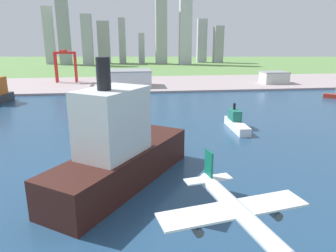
{
  "coord_description": "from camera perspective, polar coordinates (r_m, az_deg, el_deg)",
  "views": [
    {
      "loc": [
        -17.54,
        61.41,
        63.3
      ],
      "look_at": [
        1.66,
        218.69,
        18.32
      ],
      "focal_mm": 34.08,
      "sensor_mm": 36.0,
      "label": 1
    }
  ],
  "objects": [
    {
      "name": "warehouse_main",
      "position": [
        404.28,
        -7.25,
        8.51
      ],
      "size": [
        58.62,
        37.7,
        19.98
      ],
      "color": "white",
      "rests_on": "industrial_pier"
    },
    {
      "name": "airplane_landing",
      "position": [
        74.16,
        12.5,
        -14.77
      ],
      "size": [
        35.93,
        38.74,
        12.25
      ],
      "color": "white"
    },
    {
      "name": "ground_plane",
      "position": [
        247.46,
        -2.67,
        1.01
      ],
      "size": [
        2400.0,
        2400.0,
        0.0
      ],
      "primitive_type": "plane",
      "color": "#618C4A"
    },
    {
      "name": "distant_skyline",
      "position": [
        758.89,
        -6.45,
        15.66
      ],
      "size": [
        414.47,
        72.4,
        156.49
      ],
      "color": "#AAAFB4",
      "rests_on": "ground"
    },
    {
      "name": "cargo_ship",
      "position": [
        138.41,
        -8.76,
        -4.46
      ],
      "size": [
        64.83,
        80.09,
        55.48
      ],
      "color": "#381914",
      "rests_on": "water_bay"
    },
    {
      "name": "water_bay",
      "position": [
        190.26,
        -1.28,
        -3.56
      ],
      "size": [
        840.0,
        360.0,
        0.15
      ],
      "primitive_type": "cube",
      "color": "navy",
      "rests_on": "ground"
    },
    {
      "name": "industrial_pier",
      "position": [
        433.41,
        -4.61,
        7.57
      ],
      "size": [
        840.0,
        140.0,
        2.5
      ],
      "primitive_type": "cube",
      "color": "#A69596",
      "rests_on": "ground"
    },
    {
      "name": "warehouse_annex",
      "position": [
        449.84,
        18.44,
        8.26
      ],
      "size": [
        32.93,
        25.66,
        15.26
      ],
      "color": "silver",
      "rests_on": "industrial_pier"
    },
    {
      "name": "port_crane_red",
      "position": [
        454.59,
        -17.94,
        11.35
      ],
      "size": [
        27.97,
        35.81,
        43.23
      ],
      "color": "red",
      "rests_on": "industrial_pier"
    },
    {
      "name": "ferry_boat",
      "position": [
        227.9,
        12.1,
        0.61
      ],
      "size": [
        8.26,
        36.21,
        17.13
      ],
      "color": "white",
      "rests_on": "water_bay"
    }
  ]
}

